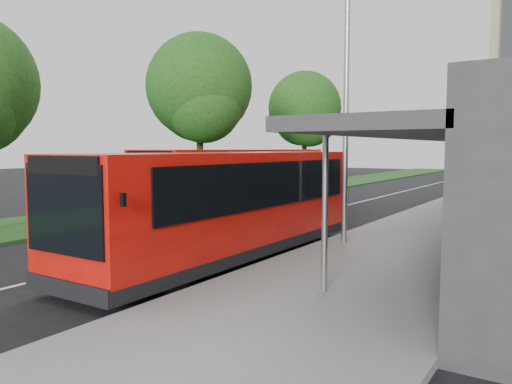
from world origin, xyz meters
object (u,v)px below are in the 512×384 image
lamp_post_near (344,86)px  tree_far (305,113)px  tree_mid (200,94)px  bus_second (239,184)px  bollard (473,191)px  bus_main (227,205)px  car_near (470,173)px  car_far (454,169)px  litter_bin (459,205)px  lamp_post_far (470,120)px

lamp_post_near → tree_far: bearing=120.3°
tree_mid → bus_second: bearing=-36.8°
bus_second → bollard: (6.92, 12.33, -0.89)m
lamp_post_near → bus_main: 4.94m
lamp_post_near → bus_second: bearing=152.0°
car_near → bus_main: bearing=-75.2°
bollard → bus_second: bearing=-119.3°
bus_main → car_far: bearing=94.5°
litter_bin → car_near: size_ratio=0.25×
bus_second → car_near: (3.28, 32.94, -0.88)m
bus_main → litter_bin: 11.93m
lamp_post_near → tree_mid: bearing=147.6°
lamp_post_far → litter_bin: 12.67m
bus_second → car_near: size_ratio=2.90×
bus_second → car_far: size_ratio=2.57×
lamp_post_far → bollard: (1.05, -4.55, -4.13)m
tree_mid → car_near: (8.54, 29.00, -5.18)m
bus_second → car_far: bus_second is taller
lamp_post_near → car_far: lamp_post_near is taller
bus_main → bus_second: bus_second is taller
car_near → litter_bin: bearing=-67.5°
litter_bin → bollard: size_ratio=0.99×
lamp_post_far → litter_bin: lamp_post_far is taller
tree_far → litter_bin: tree_far is taller
litter_bin → car_near: bearing=98.8°
lamp_post_far → bus_second: (-5.87, -16.88, -3.24)m
lamp_post_far → car_near: (-2.59, 16.06, -4.12)m
bus_main → car_near: size_ratio=2.83×
bus_second → bollard: 14.17m
lamp_post_near → bus_second: size_ratio=0.78×
litter_bin → bus_main: bearing=-107.5°
tree_far → litter_bin: (12.85, -10.90, -4.92)m
tree_far → car_near: size_ratio=2.42×
bus_second → car_near: 33.11m
lamp_post_far → bus_second: bearing=-109.2°
lamp_post_far → bus_main: 23.50m
bus_main → car_far: 46.62m
tree_mid → bus_second: tree_mid is taller
tree_far → car_far: size_ratio=2.14×
lamp_post_near → litter_bin: size_ratio=9.21×
tree_mid → lamp_post_near: (11.13, -7.05, -1.07)m
lamp_post_near → litter_bin: 9.30m
lamp_post_near → lamp_post_far: same height
litter_bin → bus_second: bearing=-146.5°
lamp_post_near → car_far: (-5.50, 43.27, -4.06)m
tree_far → car_near: (8.54, 17.00, -4.90)m
bollard → lamp_post_near: bearing=-93.9°
car_far → bus_second: bearing=-108.3°
litter_bin → tree_far: bearing=139.7°
lamp_post_far → car_far: bearing=103.3°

